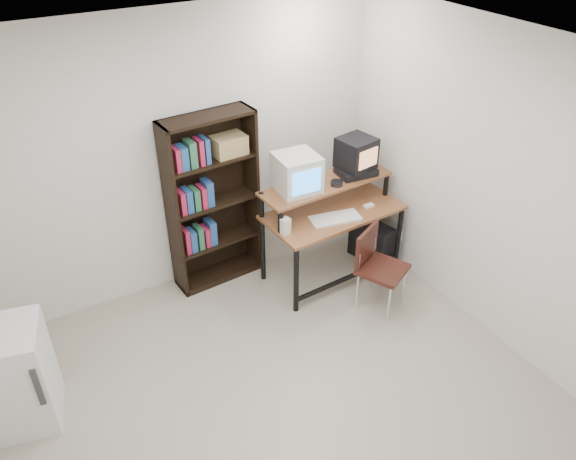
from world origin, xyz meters
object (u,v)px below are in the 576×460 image
crt_monitor (297,173)px  mini_fridge (14,377)px  computer_desk (332,213)px  pc_tower (371,241)px  school_chair (377,262)px  crt_tv (356,153)px  bookshelf (212,199)px

crt_monitor → mini_fridge: bearing=-165.6°
mini_fridge → computer_desk: bearing=20.3°
pc_tower → school_chair: (-0.42, -0.60, 0.27)m
computer_desk → crt_tv: crt_tv is taller
computer_desk → mini_fridge: size_ratio=1.60×
crt_monitor → pc_tower: 1.25m
crt_monitor → crt_tv: bearing=2.9°
computer_desk → crt_tv: bearing=16.5°
crt_tv → mini_fridge: (-3.31, -0.48, -0.78)m
crt_monitor → bookshelf: bearing=154.0°
computer_desk → pc_tower: bearing=-5.7°
crt_monitor → crt_tv: (0.65, -0.01, 0.05)m
crt_monitor → bookshelf: 0.84m
crt_monitor → school_chair: crt_monitor is taller
pc_tower → school_chair: 0.78m
crt_tv → pc_tower: crt_tv is taller
computer_desk → crt_monitor: crt_monitor is taller
crt_monitor → pc_tower: crt_monitor is taller
crt_monitor → pc_tower: size_ratio=0.90×
school_chair → bookshelf: 1.63m
school_chair → mini_fridge: 3.06m
mini_fridge → bookshelf: bearing=37.8°
computer_desk → mini_fridge: computer_desk is taller
crt_monitor → school_chair: bearing=-58.4°
crt_monitor → bookshelf: size_ratio=0.24×
crt_tv → crt_monitor: bearing=169.4°
computer_desk → pc_tower: (0.50, -0.02, -0.49)m
bookshelf → mini_fridge: bookshelf is taller
computer_desk → pc_tower: computer_desk is taller
crt_monitor → bookshelf: (-0.69, 0.40, -0.27)m
mini_fridge → pc_tower: bearing=19.0°
school_chair → mini_fridge: bearing=148.8°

